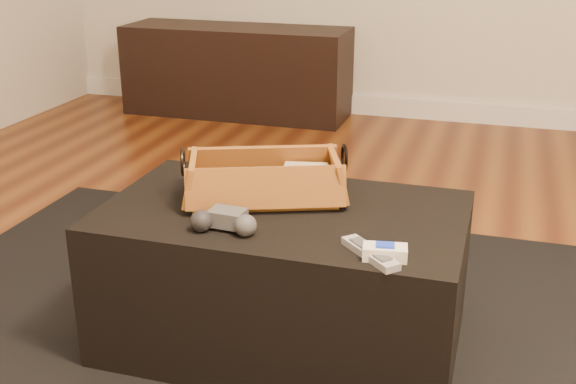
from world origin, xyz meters
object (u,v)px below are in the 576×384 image
(wicker_basket, at_px, (264,182))
(game_controller, at_px, (225,221))
(media_cabinet, at_px, (237,71))
(ottoman, at_px, (283,276))
(silver_remote, at_px, (370,253))
(tv_remote, at_px, (257,192))
(cream_gadget, at_px, (385,252))

(wicker_basket, distance_m, game_controller, 0.24)
(media_cabinet, height_order, ottoman, media_cabinet)
(media_cabinet, distance_m, silver_remote, 3.02)
(game_controller, height_order, silver_remote, game_controller)
(tv_remote, bearing_deg, silver_remote, -61.37)
(tv_remote, height_order, wicker_basket, wicker_basket)
(media_cabinet, xyz_separation_m, game_controller, (0.98, -2.65, 0.18))
(wicker_basket, bearing_deg, tv_remote, -121.82)
(game_controller, bearing_deg, silver_remote, -5.47)
(media_cabinet, relative_size, silver_remote, 8.49)
(media_cabinet, height_order, wicker_basket, wicker_basket)
(media_cabinet, distance_m, tv_remote, 2.64)
(ottoman, bearing_deg, cream_gadget, -34.98)
(silver_remote, height_order, cream_gadget, cream_gadget)
(ottoman, distance_m, silver_remote, 0.43)
(tv_remote, height_order, game_controller, game_controller)
(wicker_basket, bearing_deg, media_cabinet, 112.69)
(wicker_basket, xyz_separation_m, game_controller, (-0.03, -0.24, -0.03))
(cream_gadget, bearing_deg, game_controller, 174.87)
(ottoman, bearing_deg, silver_remote, -38.05)
(media_cabinet, height_order, game_controller, media_cabinet)
(tv_remote, bearing_deg, cream_gadget, -59.10)
(tv_remote, bearing_deg, media_cabinet, 84.87)
(ottoman, height_order, game_controller, game_controller)
(ottoman, distance_m, wicker_basket, 0.28)
(silver_remote, xyz_separation_m, cream_gadget, (0.04, -0.00, 0.01))
(media_cabinet, height_order, cream_gadget, media_cabinet)
(ottoman, xyz_separation_m, game_controller, (-0.10, -0.19, 0.24))
(tv_remote, height_order, cream_gadget, tv_remote)
(wicker_basket, height_order, cream_gadget, wicker_basket)
(media_cabinet, xyz_separation_m, tv_remote, (0.99, -2.44, 0.18))
(wicker_basket, bearing_deg, silver_remote, -37.66)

